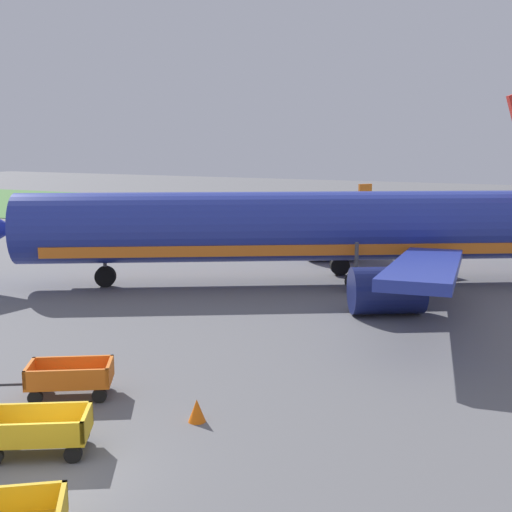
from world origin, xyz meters
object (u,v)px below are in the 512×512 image
object	(u,v)px
baggage_cart_second_in_row	(38,431)
traffic_cone_near_plane	(197,410)
airplane	(321,228)
baggage_cart_third_in_row	(70,378)

from	to	relation	value
baggage_cart_second_in_row	traffic_cone_near_plane	size ratio (longest dim) A/B	5.30
airplane	baggage_cart_second_in_row	world-z (taller)	airplane
baggage_cart_third_in_row	traffic_cone_near_plane	bearing A→B (deg)	0.34
baggage_cart_third_in_row	baggage_cart_second_in_row	bearing A→B (deg)	-61.48
baggage_cart_second_in_row	baggage_cart_third_in_row	bearing A→B (deg)	118.52
airplane	traffic_cone_near_plane	bearing A→B (deg)	-80.72
baggage_cart_second_in_row	baggage_cart_third_in_row	world-z (taller)	same
baggage_cart_second_in_row	baggage_cart_third_in_row	xyz separation A→B (m)	(-1.82, 3.34, 0.00)
airplane	baggage_cart_second_in_row	xyz separation A→B (m)	(0.42, -22.04, -2.45)
airplane	baggage_cart_third_in_row	bearing A→B (deg)	-94.26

